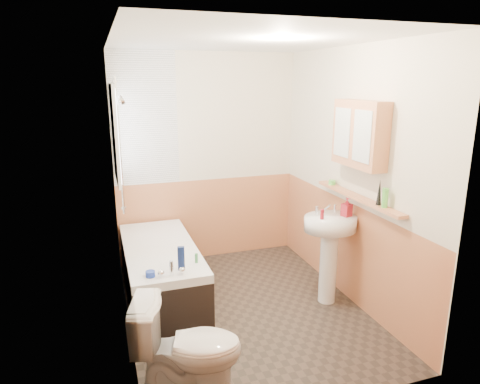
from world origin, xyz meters
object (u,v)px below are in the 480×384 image
Objects in this scene: pine_shelf at (357,197)px; medicine_cabinet at (359,134)px; toilet at (188,349)px; bathtub at (161,270)px; sink at (329,241)px.

pine_shelf is 0.60m from medicine_cabinet.
pine_shelf reaches higher than toilet.
bathtub is 2.44× the size of medicine_cabinet.
medicine_cabinet is at bearing -50.83° from toilet.
bathtub is 1.52m from toilet.
pine_shelf is at bearing 7.03° from medicine_cabinet.
bathtub is 2.37m from medicine_cabinet.
medicine_cabinet is at bearing -172.97° from pine_shelf.
medicine_cabinet reaches higher than sink.
sink is (1.60, 0.88, 0.27)m from toilet.
pine_shelf is 1.97× the size of medicine_cabinet.
sink is 0.78× the size of pine_shelf.
medicine_cabinet reaches higher than pine_shelf.
sink is 1.53× the size of medicine_cabinet.
pine_shelf is at bearing -51.06° from toilet.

